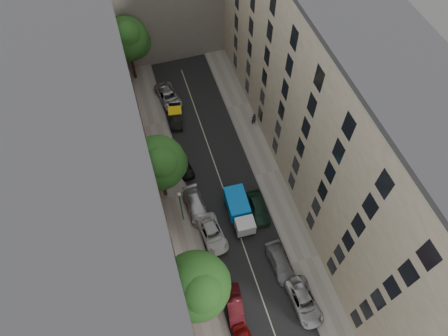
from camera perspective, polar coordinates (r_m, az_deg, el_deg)
name	(u,v)px	position (r m, az deg, el deg)	size (l,w,h in m)	color
ground	(222,185)	(45.58, -0.28, -2.44)	(120.00, 120.00, 0.00)	#4C4C49
road_surface	(222,185)	(45.57, -0.28, -2.43)	(8.00, 44.00, 0.02)	black
sidewalk_left	(175,197)	(45.04, -7.01, -4.11)	(3.00, 44.00, 0.15)	gray
sidewalk_right	(267,173)	(46.64, 6.20, -0.69)	(3.00, 44.00, 0.15)	gray
building_left	(103,157)	(37.05, -16.87, 1.46)	(8.00, 44.00, 20.00)	#4B4946
building_right	(329,104)	(40.82, 14.79, 8.85)	(8.00, 44.00, 20.00)	beige
tarp_truck	(239,210)	(42.51, 2.18, -6.05)	(2.29, 5.33, 2.43)	black
car_left_1	(235,305)	(39.59, 1.53, -19.02)	(1.44, 4.13, 1.36)	#4A0E14
car_left_2	(212,234)	(42.03, -1.68, -9.39)	(2.22, 4.82, 1.34)	silver
car_left_3	(196,206)	(43.51, -4.01, -5.50)	(1.98, 4.88, 1.42)	#B7B8BC
car_left_4	(184,166)	(46.45, -5.76, 0.32)	(1.55, 3.84, 1.31)	black
car_left_5	(176,116)	(51.13, -6.92, 7.33)	(1.48, 4.24, 1.40)	black
car_left_6	(169,97)	(53.55, -7.93, 10.08)	(2.39, 5.19, 1.44)	#AFAFB4
car_right_0	(304,302)	(40.37, 11.38, -18.23)	(2.28, 4.93, 1.37)	#B3B2B7
car_right_1	(280,263)	(41.22, 8.03, -13.32)	(1.82, 4.47, 1.30)	slate
car_right_2	(258,208)	(43.43, 4.95, -5.72)	(1.75, 4.35, 1.48)	black
tree_near	(197,287)	(34.58, -3.81, -16.62)	(6.05, 5.89, 8.98)	#382619
tree_mid	(160,164)	(40.16, -9.17, 0.50)	(5.81, 5.61, 9.14)	#382619
tree_far	(127,40)	(53.59, -13.63, 17.30)	(5.76, 5.55, 9.44)	#382619
lamp_post	(181,204)	(40.46, -6.22, -5.08)	(0.36, 0.36, 5.57)	#1B602B
pedestrian	(254,119)	(50.21, 4.27, 7.04)	(0.65, 0.42, 1.77)	black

